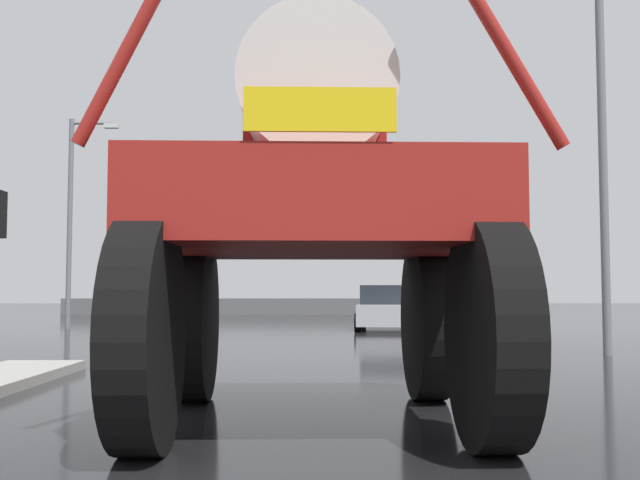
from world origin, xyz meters
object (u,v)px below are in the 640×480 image
oversize_sprayer (315,221)px  streetlight_far_left (74,211)px  traffic_signal_near_right (462,227)px  traffic_signal_far_right (176,248)px  traffic_signal_far_left (193,252)px  streetlight_near_right (607,117)px  sedan_ahead (385,309)px

oversize_sprayer → streetlight_far_left: bearing=22.6°
traffic_signal_near_right → traffic_signal_far_right: traffic_signal_far_right is taller
traffic_signal_far_left → streetlight_near_right: streetlight_near_right is taller
streetlight_near_right → streetlight_far_left: streetlight_near_right is taller
traffic_signal_far_right → streetlight_far_left: (-3.11, -3.03, 1.17)m
sedan_ahead → oversize_sprayer: bearing=-179.9°
traffic_signal_near_right → streetlight_far_left: size_ratio=0.45×
streetlight_near_right → traffic_signal_far_left: bearing=127.3°
oversize_sprayer → streetlight_far_left: (-8.57, 19.41, 2.12)m
oversize_sprayer → traffic_signal_far_right: 23.12m
oversize_sprayer → streetlight_near_right: streetlight_near_right is taller
traffic_signal_near_right → streetlight_near_right: (3.56, 2.37, 2.52)m
sedan_ahead → traffic_signal_near_right: (0.18, -12.80, 1.76)m
traffic_signal_far_left → streetlight_far_left: streetlight_far_left is taller
oversize_sprayer → streetlight_near_right: size_ratio=0.56×
oversize_sprayer → traffic_signal_near_right: 6.26m
traffic_signal_near_right → traffic_signal_far_left: 18.35m
traffic_signal_far_left → oversize_sprayer: bearing=-78.0°
streetlight_near_right → streetlight_far_left: (-14.77, 11.38, -0.82)m
streetlight_near_right → streetlight_far_left: size_ratio=1.22×
oversize_sprayer → traffic_signal_far_left: bearing=10.8°
traffic_signal_near_right → streetlight_far_left: bearing=129.2°
oversize_sprayer → streetlight_far_left: streetlight_far_left is taller
traffic_signal_far_left → traffic_signal_far_right: 0.70m
streetlight_near_right → sedan_ahead: bearing=109.7°
oversize_sprayer → streetlight_near_right: (6.20, 8.03, 2.94)m
sedan_ahead → streetlight_far_left: 11.60m
oversize_sprayer → traffic_signal_near_right: (2.64, 5.66, 0.42)m
sedan_ahead → traffic_signal_far_right: traffic_signal_far_right is taller
traffic_signal_far_left → streetlight_near_right: 18.25m
traffic_signal_near_right → streetlight_far_left: 17.82m
traffic_signal_far_left → streetlight_far_left: (-3.79, -3.03, 1.33)m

